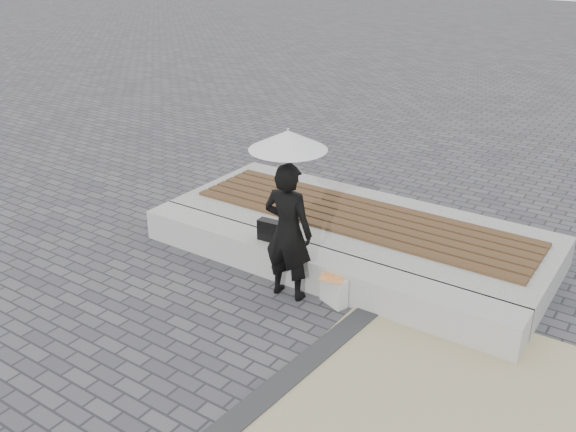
# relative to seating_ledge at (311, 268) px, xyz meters

# --- Properties ---
(ground) EXTENTS (80.00, 80.00, 0.00)m
(ground) POSITION_rel_seating_ledge_xyz_m (0.00, -1.60, -0.20)
(ground) COLOR #49484D
(ground) RESTS_ON ground
(edging_band) EXTENTS (0.61, 5.20, 0.04)m
(edging_band) POSITION_rel_seating_ledge_xyz_m (0.75, -2.10, -0.18)
(edging_band) COLOR #2D2D2F
(edging_band) RESTS_ON ground
(seating_ledge) EXTENTS (5.00, 0.45, 0.40)m
(seating_ledge) POSITION_rel_seating_ledge_xyz_m (0.00, 0.00, 0.00)
(seating_ledge) COLOR #A7A7A2
(seating_ledge) RESTS_ON ground
(timber_platform) EXTENTS (5.00, 2.00, 0.40)m
(timber_platform) POSITION_rel_seating_ledge_xyz_m (0.00, 1.20, 0.00)
(timber_platform) COLOR #A8A8A3
(timber_platform) RESTS_ON ground
(timber_decking) EXTENTS (4.60, 1.20, 0.04)m
(timber_decking) POSITION_rel_seating_ledge_xyz_m (0.00, 1.20, 0.22)
(timber_decking) COLOR brown
(timber_decking) RESTS_ON timber_platform
(woman) EXTENTS (0.61, 0.42, 1.62)m
(woman) POSITION_rel_seating_ledge_xyz_m (-0.08, -0.38, 0.61)
(woman) COLOR black
(woman) RESTS_ON ground
(parasol) EXTENTS (0.84, 0.84, 1.07)m
(parasol) POSITION_rel_seating_ledge_xyz_m (-0.08, -0.38, 1.67)
(parasol) COLOR #BABABF
(parasol) RESTS_ON ground
(handbag) EXTENTS (0.38, 0.16, 0.26)m
(handbag) POSITION_rel_seating_ledge_xyz_m (-0.57, 0.01, 0.33)
(handbag) COLOR black
(handbag) RESTS_ON seating_ledge
(canvas_tote) EXTENTS (0.36, 0.25, 0.35)m
(canvas_tote) POSITION_rel_seating_ledge_xyz_m (0.46, -0.25, -0.02)
(canvas_tote) COLOR silver
(canvas_tote) RESTS_ON ground
(magazine) EXTENTS (0.30, 0.24, 0.01)m
(magazine) POSITION_rel_seating_ledge_xyz_m (0.46, -0.30, 0.15)
(magazine) COLOR red
(magazine) RESTS_ON canvas_tote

